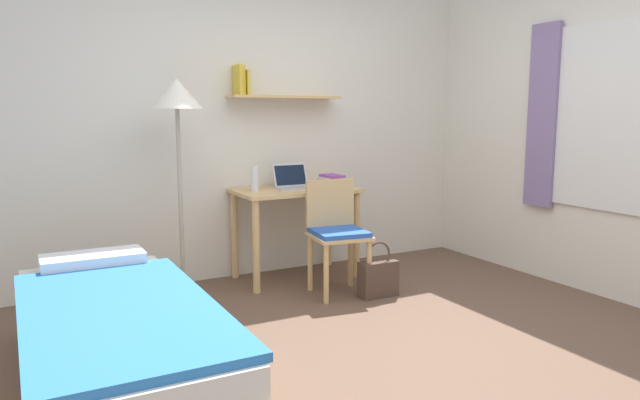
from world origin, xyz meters
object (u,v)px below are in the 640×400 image
at_px(laptop, 292,182).
at_px(desk, 295,206).
at_px(desk_chair, 336,230).
at_px(standing_lamp, 177,107).
at_px(handbag, 378,277).
at_px(bed, 117,346).
at_px(book_stack, 331,181).
at_px(water_bottle, 255,179).

bearing_deg(laptop, desk, -87.81).
xyz_separation_m(desk_chair, standing_lamp, (-1.07, 0.45, 0.93)).
height_order(desk, handbag, desk).
xyz_separation_m(bed, desk_chair, (1.77, 0.91, 0.25)).
bearing_deg(standing_lamp, desk, 3.73).
xyz_separation_m(bed, book_stack, (2.00, 1.41, 0.57)).
height_order(bed, standing_lamp, standing_lamp).
relative_size(standing_lamp, laptop, 5.28).
relative_size(water_bottle, handbag, 0.48).
bearing_deg(handbag, bed, -161.61).
height_order(bed, desk_chair, desk_chair).
relative_size(desk, laptop, 3.24).
relative_size(desk_chair, standing_lamp, 0.53).
height_order(desk, laptop, laptop).
bearing_deg(desk, water_bottle, 179.55).
bearing_deg(book_stack, laptop, 168.60).
distance_m(desk, water_bottle, 0.43).
height_order(standing_lamp, book_stack, standing_lamp).
bearing_deg(handbag, book_stack, 89.74).
bearing_deg(handbag, water_bottle, 131.86).
xyz_separation_m(laptop, handbag, (0.33, -0.81, -0.66)).
xyz_separation_m(standing_lamp, water_bottle, (0.62, 0.07, -0.56)).
height_order(desk_chair, laptop, laptop).
height_order(desk_chair, standing_lamp, standing_lamp).
distance_m(bed, water_bottle, 2.03).
height_order(desk_chair, water_bottle, water_bottle).
bearing_deg(standing_lamp, bed, -117.11).
relative_size(laptop, water_bottle, 1.50).
height_order(laptop, handbag, laptop).
bearing_deg(bed, water_bottle, 47.32).
distance_m(desk_chair, handbag, 0.48).
bearing_deg(laptop, desk_chair, -79.87).
relative_size(desk_chair, water_bottle, 4.21).
bearing_deg(laptop, standing_lamp, -173.12).
xyz_separation_m(bed, water_bottle, (1.31, 1.42, 0.62)).
xyz_separation_m(desk_chair, handbag, (0.23, -0.24, -0.35)).
xyz_separation_m(desk_chair, laptop, (-0.10, 0.57, 0.32)).
height_order(standing_lamp, water_bottle, standing_lamp).
distance_m(bed, desk_chair, 2.01).
bearing_deg(standing_lamp, book_stack, 2.22).
relative_size(standing_lamp, handbag, 3.82).
bearing_deg(laptop, book_stack, -11.40).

